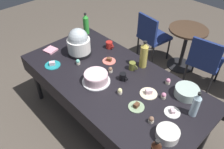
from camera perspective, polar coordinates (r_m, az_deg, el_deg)
name	(u,v)px	position (r m, az deg, el deg)	size (l,w,h in m)	color
ground	(112,120)	(2.98, 0.00, -11.82)	(9.00, 9.00, 0.00)	brown
potluck_table	(112,82)	(2.48, 0.00, -1.98)	(2.20, 1.10, 0.75)	black
frosted_layer_cake	(96,78)	(2.36, -4.18, -0.87)	(0.31, 0.31, 0.12)	silver
slow_cooker	(79,43)	(2.76, -8.66, 8.15)	(0.30, 0.30, 0.35)	black
glass_salad_bowl	(187,92)	(2.34, 18.83, -4.27)	(0.24, 0.24, 0.09)	#B2C6BC
ceramic_snack_bowl	(168,134)	(1.95, 14.24, -14.73)	(0.20, 0.20, 0.08)	silver
dessert_plate_sage	(136,106)	(2.14, 6.35, -8.23)	(0.16, 0.16, 0.05)	#8CA87F
dessert_plate_coral	(109,61)	(2.67, -0.76, 3.64)	(0.16, 0.16, 0.05)	#E07266
dessert_plate_teal	(53,65)	(2.70, -15.21, 2.51)	(0.18, 0.18, 0.05)	teal
dessert_plate_white	(172,112)	(2.16, 15.40, -9.37)	(0.15, 0.15, 0.04)	white
dessert_plate_cream	(149,93)	(2.28, 9.50, -4.73)	(0.18, 0.18, 0.06)	beige
cupcake_lemon	(120,91)	(2.24, 2.05, -4.38)	(0.05, 0.05, 0.07)	beige
cupcake_vanilla	(164,96)	(2.25, 13.29, -5.37)	(0.05, 0.05, 0.07)	beige
cupcake_rose	(110,70)	(2.50, -0.42, 1.25)	(0.05, 0.05, 0.07)	beige
cupcake_cocoa	(78,62)	(2.65, -8.85, 3.24)	(0.05, 0.05, 0.07)	beige
cupcake_mint	(168,81)	(2.42, 14.38, -1.72)	(0.05, 0.05, 0.07)	beige
cupcake_berry	(151,120)	(2.03, 10.18, -11.50)	(0.05, 0.05, 0.07)	beige
soda_bottle_water	(196,105)	(2.12, 20.94, -7.39)	(0.07, 0.07, 0.28)	silver
soda_bottle_lime_soda	(86,24)	(3.21, -6.79, 12.87)	(0.08, 0.08, 0.31)	green
soda_bottle_ginger_ale	(144,55)	(2.54, 8.26, 5.03)	(0.09, 0.09, 0.34)	gold
coffee_mug_olive	(132,66)	(2.54, 5.34, 2.23)	(0.12, 0.08, 0.10)	olive
coffee_mug_black	(123,77)	(2.39, 2.89, -0.57)	(0.11, 0.07, 0.08)	black
coffee_mug_red	(109,45)	(2.90, -0.69, 7.70)	(0.13, 0.09, 0.09)	#B2231E
paper_napkin_stack	(51,50)	(2.97, -15.70, 6.14)	(0.14, 0.14, 0.02)	pink
maroon_chair_left	(152,35)	(3.80, 10.29, 10.16)	(0.50, 0.50, 0.85)	navy
maroon_chair_right	(205,60)	(3.42, 23.05, 3.60)	(0.50, 0.50, 0.85)	navy
round_cafe_table	(186,41)	(3.74, 18.61, 8.23)	(0.60, 0.60, 0.72)	#473323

